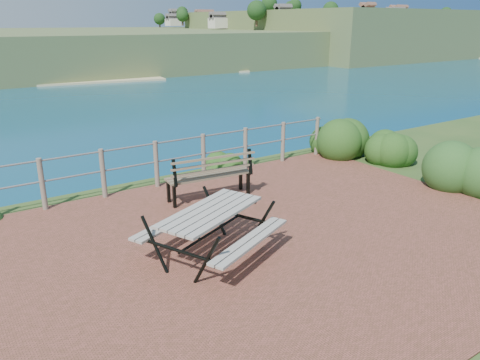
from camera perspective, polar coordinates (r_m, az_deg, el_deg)
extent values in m
cube|color=brown|center=(7.52, 0.81, -7.99)|extent=(10.00, 7.00, 0.12)
cylinder|color=#6B5B4C|center=(9.43, -22.96, -0.47)|extent=(0.10, 0.10, 1.00)
cylinder|color=#6B5B4C|center=(9.69, -16.35, 0.77)|extent=(0.10, 0.10, 1.00)
cylinder|color=#6B5B4C|center=(10.07, -10.16, 1.92)|extent=(0.10, 0.10, 1.00)
cylinder|color=#6B5B4C|center=(10.56, -4.48, 2.96)|extent=(0.10, 0.10, 1.00)
cylinder|color=#6B5B4C|center=(11.15, 0.66, 3.87)|extent=(0.10, 0.10, 1.00)
cylinder|color=#6B5B4C|center=(11.83, 5.26, 4.66)|extent=(0.10, 0.10, 1.00)
cylinder|color=#6B5B4C|center=(12.57, 9.34, 5.33)|extent=(0.10, 0.10, 1.00)
cylinder|color=slate|center=(9.95, -10.31, 4.40)|extent=(9.40, 0.04, 0.04)
cylinder|color=slate|center=(10.05, -10.18, 2.20)|extent=(9.40, 0.04, 0.04)
cube|color=#4C6532|center=(259.27, -0.44, 16.67)|extent=(260.00, 180.00, 12.00)
cube|color=#4C6532|center=(269.05, 15.83, 16.93)|extent=(160.00, 120.00, 20.00)
cube|color=#CCBE8B|center=(187.55, 11.89, 13.73)|extent=(209.53, 114.73, 0.50)
cube|color=gray|center=(6.87, -3.62, -3.86)|extent=(1.91, 1.38, 0.04)
cube|color=gray|center=(6.99, -3.58, -6.08)|extent=(1.72, 0.95, 0.04)
cube|color=gray|center=(6.99, -3.58, -6.08)|extent=(1.72, 0.95, 0.04)
cylinder|color=black|center=(7.01, -3.57, -6.45)|extent=(1.41, 0.65, 0.04)
cube|color=brown|center=(9.27, -3.80, 0.56)|extent=(1.76, 0.61, 0.04)
cube|color=brown|center=(9.18, -3.84, 2.35)|extent=(1.73, 0.31, 0.39)
cube|color=black|center=(9.35, -3.77, -0.82)|extent=(0.06, 0.07, 0.47)
cube|color=black|center=(9.35, -3.77, -0.82)|extent=(0.06, 0.07, 0.47)
cube|color=black|center=(9.35, -3.77, -0.82)|extent=(0.06, 0.07, 0.47)
cube|color=black|center=(9.35, -3.77, -0.82)|extent=(0.06, 0.07, 0.47)
ellipsoid|color=#1C4715|center=(12.53, 17.03, 2.24)|extent=(1.31, 1.31, 1.87)
ellipsoid|color=#265520|center=(10.97, 26.04, -1.18)|extent=(1.26, 1.26, 1.79)
ellipsoid|color=#1C4715|center=(12.98, 11.80, 3.23)|extent=(1.21, 1.21, 1.72)
ellipsoid|color=#1C4715|center=(11.61, -2.06, 1.80)|extent=(0.71, 0.71, 0.43)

